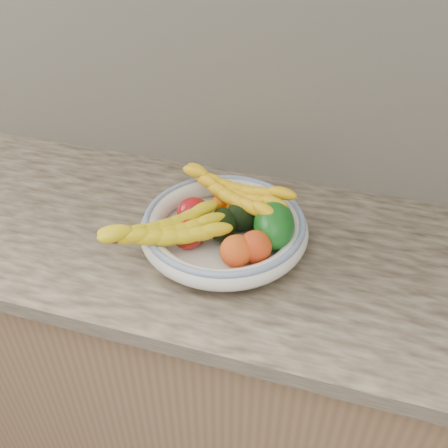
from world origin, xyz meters
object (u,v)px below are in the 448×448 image
at_px(fruit_bowl, 224,228).
at_px(green_mango, 274,225).
at_px(banana_bunch_back, 233,195).
at_px(banana_bunch_front, 165,234).

distance_m(fruit_bowl, green_mango, 0.12).
xyz_separation_m(fruit_bowl, banana_bunch_back, (-0.00, 0.08, 0.04)).
xyz_separation_m(banana_bunch_back, banana_bunch_front, (-0.10, -0.18, -0.01)).
relative_size(fruit_bowl, banana_bunch_front, 1.30).
height_order(banana_bunch_back, banana_bunch_front, banana_bunch_back).
relative_size(green_mango, banana_bunch_front, 0.47).
bearing_deg(fruit_bowl, banana_bunch_front, -137.07).
distance_m(fruit_bowl, banana_bunch_back, 0.09).
bearing_deg(green_mango, fruit_bowl, 168.59).
xyz_separation_m(green_mango, banana_bunch_back, (-0.12, 0.07, 0.01)).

